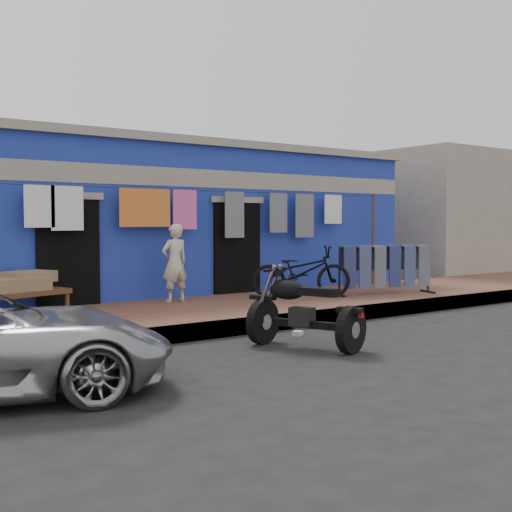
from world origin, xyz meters
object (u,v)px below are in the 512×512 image
(seated_person, at_px, (175,263))
(motorcycle, at_px, (305,309))
(bicycle, at_px, (301,266))
(charpoy, at_px, (9,295))
(jeans_rack, at_px, (385,269))

(seated_person, distance_m, motorcycle, 3.75)
(seated_person, bearing_deg, bicycle, 156.52)
(bicycle, xyz_separation_m, motorcycle, (-2.33, -2.89, -0.32))
(seated_person, distance_m, bicycle, 2.43)
(seated_person, distance_m, charpoy, 2.93)
(bicycle, relative_size, jeans_rack, 0.88)
(motorcycle, height_order, jeans_rack, jeans_rack)
(bicycle, relative_size, charpoy, 0.92)
(motorcycle, height_order, charpoy, motorcycle)
(bicycle, distance_m, charpoy, 5.26)
(motorcycle, xyz_separation_m, charpoy, (-2.85, 3.74, 0.03))
(bicycle, xyz_separation_m, charpoy, (-5.18, 0.85, -0.29))
(seated_person, relative_size, jeans_rack, 0.66)
(charpoy, bearing_deg, seated_person, -0.28)
(seated_person, relative_size, charpoy, 0.69)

